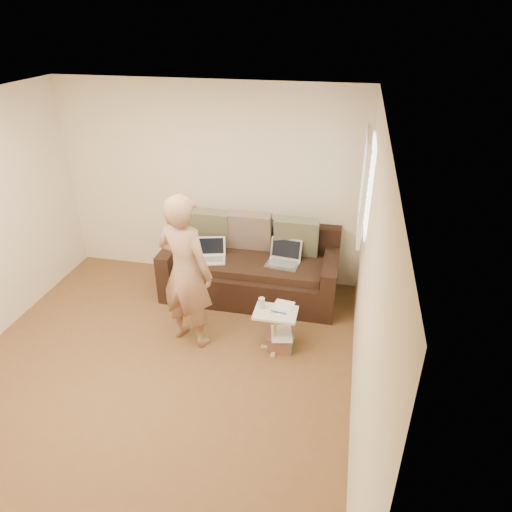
% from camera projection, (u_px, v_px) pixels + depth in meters
% --- Properties ---
extents(floor, '(4.50, 4.50, 0.00)m').
position_uv_depth(floor, '(151.00, 380.00, 4.66)').
color(floor, brown).
rests_on(floor, ground).
extents(ceiling, '(4.50, 4.50, 0.00)m').
position_uv_depth(ceiling, '(112.00, 119.00, 3.42)').
color(ceiling, white).
rests_on(ceiling, wall_back).
extents(wall_back, '(4.00, 0.00, 4.00)m').
position_uv_depth(wall_back, '(210.00, 184.00, 5.97)').
color(wall_back, beige).
rests_on(wall_back, ground).
extents(wall_right, '(0.00, 4.50, 4.50)m').
position_uv_depth(wall_right, '(366.00, 295.00, 3.67)').
color(wall_right, beige).
rests_on(wall_right, ground).
extents(window_blinds, '(0.12, 0.88, 1.08)m').
position_uv_depth(window_blinds, '(366.00, 185.00, 4.78)').
color(window_blinds, white).
rests_on(window_blinds, wall_right).
extents(sofa, '(2.20, 0.95, 0.85)m').
position_uv_depth(sofa, '(250.00, 266.00, 5.86)').
color(sofa, black).
rests_on(sofa, ground).
extents(pillow_left, '(0.55, 0.29, 0.57)m').
position_uv_depth(pillow_left, '(210.00, 228.00, 6.00)').
color(pillow_left, '#585E45').
rests_on(pillow_left, sofa).
extents(pillow_mid, '(0.55, 0.27, 0.57)m').
position_uv_depth(pillow_mid, '(251.00, 231.00, 5.91)').
color(pillow_mid, '#785E55').
rests_on(pillow_mid, sofa).
extents(pillow_right, '(0.55, 0.28, 0.57)m').
position_uv_depth(pillow_right, '(296.00, 237.00, 5.76)').
color(pillow_right, '#585E45').
rests_on(pillow_right, sofa).
extents(laptop_silver, '(0.43, 0.33, 0.27)m').
position_uv_depth(laptop_silver, '(282.00, 265.00, 5.69)').
color(laptop_silver, '#B7BABC').
rests_on(laptop_silver, sofa).
extents(laptop_white, '(0.42, 0.35, 0.27)m').
position_uv_depth(laptop_white, '(210.00, 261.00, 5.78)').
color(laptop_white, white).
rests_on(laptop_white, sofa).
extents(person, '(0.74, 0.61, 1.76)m').
position_uv_depth(person, '(186.00, 272.00, 4.82)').
color(person, '#9E7056').
rests_on(person, ground).
extents(side_table, '(0.46, 0.32, 0.50)m').
position_uv_depth(side_table, '(275.00, 331.00, 4.96)').
color(side_table, silver).
rests_on(side_table, ground).
extents(drinking_glass, '(0.07, 0.07, 0.12)m').
position_uv_depth(drinking_glass, '(262.00, 303.00, 4.88)').
color(drinking_glass, silver).
rests_on(drinking_glass, side_table).
extents(scissors, '(0.20, 0.14, 0.02)m').
position_uv_depth(scissors, '(279.00, 312.00, 4.82)').
color(scissors, silver).
rests_on(scissors, side_table).
extents(paper_on_table, '(0.25, 0.33, 0.00)m').
position_uv_depth(paper_on_table, '(282.00, 308.00, 4.90)').
color(paper_on_table, white).
rests_on(paper_on_table, side_table).
extents(striped_box, '(0.29, 0.29, 0.18)m').
position_uv_depth(striped_box, '(281.00, 340.00, 5.07)').
color(striped_box, red).
rests_on(striped_box, ground).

